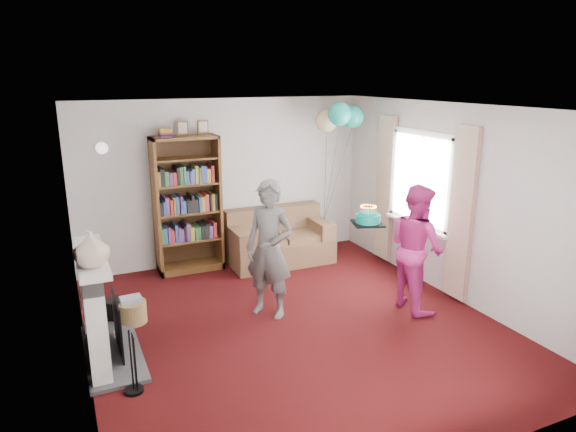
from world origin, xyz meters
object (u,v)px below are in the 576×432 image
person_magenta (416,248)px  bookcase (187,206)px  birthday_cake (368,219)px  sofa (278,241)px  person_striped (269,249)px

person_magenta → bookcase: bearing=42.3°
bookcase → birthday_cake: bookcase is taller
birthday_cake → person_magenta: bearing=-12.4°
sofa → birthday_cake: birthday_cake is taller
sofa → bookcase: bearing=170.6°
bookcase → person_magenta: bearing=-47.9°
sofa → person_striped: size_ratio=0.94×
sofa → birthday_cake: 2.29m
birthday_cake → person_striped: bearing=158.6°
bookcase → person_magenta: bookcase is taller
bookcase → person_striped: (0.52, -1.91, -0.14)m
bookcase → birthday_cake: 2.84m
person_magenta → person_striped: bearing=72.0°
sofa → person_magenta: 2.45m
person_striped → sofa: bearing=114.1°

